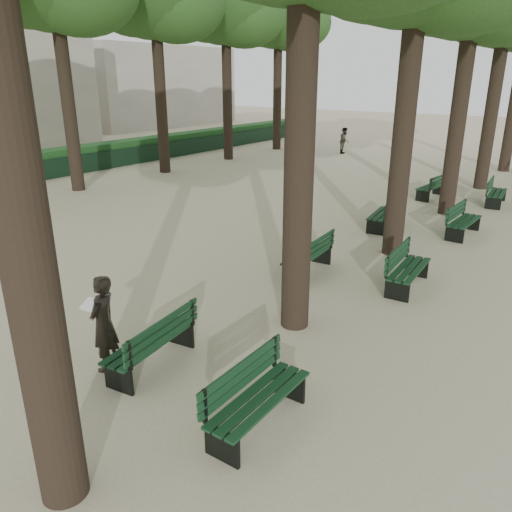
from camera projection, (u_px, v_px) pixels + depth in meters
The scene contains 15 objects.
ground at pixel (118, 370), 8.03m from camera, with size 120.00×120.00×0.00m, color beige.
tree_far_5 at pixel (279, 9), 29.41m from camera, with size 6.00×6.00×10.45m.
bench_left_0 at pixel (152, 351), 8.06m from camera, with size 0.80×1.86×0.92m.
bench_left_1 at pixel (307, 262), 11.92m from camera, with size 0.70×1.84×0.92m.
bench_left_2 at pixel (382, 219), 15.45m from camera, with size 0.80×1.86×0.92m.
bench_left_3 at pixel (431, 191), 19.23m from camera, with size 0.76×1.85×0.92m.
bench_right_0 at pixel (259, 409), 6.66m from camera, with size 0.58×1.80×0.92m.
bench_right_1 at pixel (408, 276), 11.07m from camera, with size 0.69×1.83×0.92m.
bench_right_2 at pixel (463, 227), 14.69m from camera, with size 0.65×1.82×0.92m.
bench_right_3 at pixel (496, 198), 18.21m from camera, with size 0.72×1.84×0.92m.
man_with_map at pixel (103, 323), 7.85m from camera, with size 0.70×0.71×1.60m.
pedestrian_a at pixel (345, 141), 30.11m from camera, with size 0.75×0.31×1.54m, color #262628.
fence at pixel (92, 162), 24.48m from camera, with size 0.08×42.00×0.90m, color black.
hedge at pixel (83, 158), 24.81m from camera, with size 1.20×42.00×1.20m, color #18461C.
building_far at pixel (134, 86), 47.80m from camera, with size 12.00×16.00×7.00m, color #B7B2A3.
Camera 1 is at (5.83, -4.35, 4.47)m, focal length 35.00 mm.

